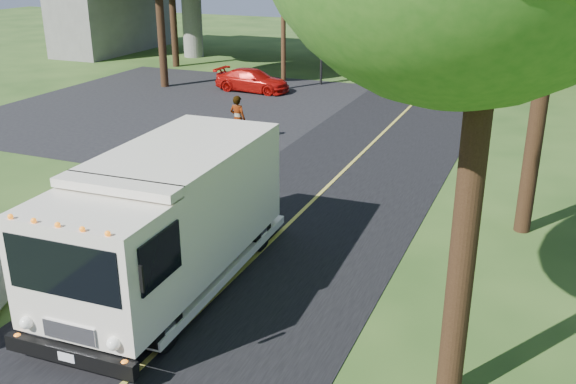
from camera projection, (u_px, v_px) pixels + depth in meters
The scene contains 9 objects.
ground at pixel (155, 355), 12.54m from camera, with size 120.00×120.00×0.00m, color #274619.
road at pixel (326, 188), 21.15m from camera, with size 7.00×90.00×0.02m, color black.
parking_lot at pixel (172, 107), 32.01m from camera, with size 16.00×18.00×0.01m, color black.
lane_line at pixel (326, 188), 21.14m from camera, with size 0.12×90.00×0.01m, color gold.
traffic_signal at pixel (322, 28), 35.95m from camera, with size 0.18×0.22×5.20m.
utility_pole at pixel (283, 4), 34.27m from camera, with size 1.60×0.26×9.00m.
step_van at pixel (168, 217), 14.56m from camera, with size 3.07×7.68×3.18m.
red_sedan at pixel (253, 80), 35.16m from camera, with size 1.71×4.20×1.22m, color #B8100B.
pedestrian at pixel (238, 119), 25.92m from camera, with size 0.70×0.46×1.92m, color gray.
Camera 1 is at (6.50, -8.73, 7.47)m, focal length 40.00 mm.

